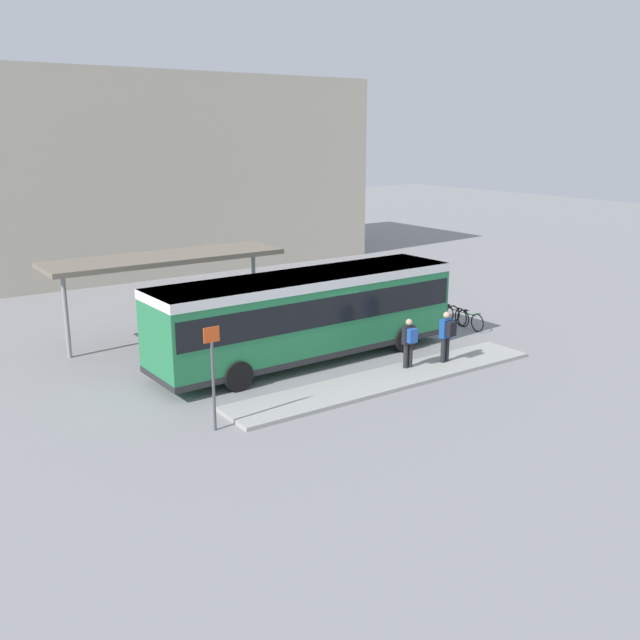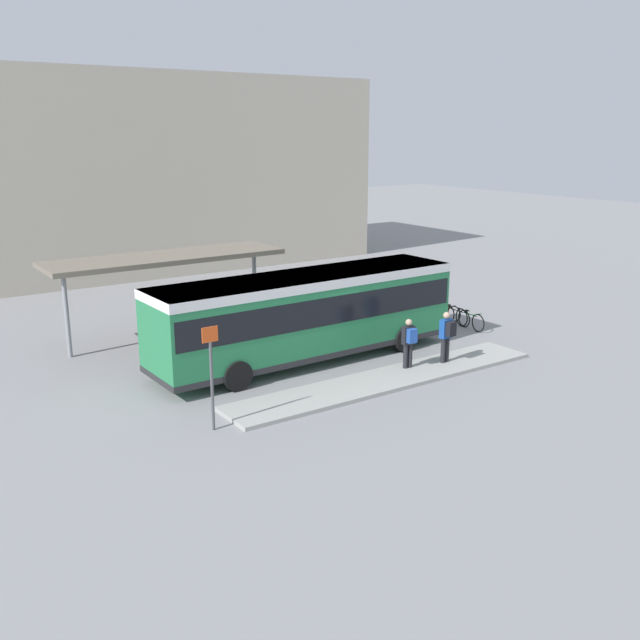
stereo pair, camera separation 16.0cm
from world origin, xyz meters
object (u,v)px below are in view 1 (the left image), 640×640
Objects in this scene: city_bus at (307,311)px; pedestrian_companion at (409,340)px; pedestrian_waiting at (447,334)px; bicycle_green at (469,320)px; bicycle_orange at (444,311)px; platform_sign at (213,374)px; bicycle_yellow at (425,308)px; bicycle_black at (455,315)px.

city_bus reaches higher than pedestrian_companion.
pedestrian_waiting is 4.93m from bicycle_green.
pedestrian_companion is (2.05, -2.86, -0.69)m from city_bus.
bicycle_orange is 13.88m from platform_sign.
city_bus reaches higher than pedestrian_waiting.
bicycle_green is at bearing -3.77° from city_bus.
bicycle_orange is (5.67, 4.12, -0.71)m from pedestrian_companion.
bicycle_yellow is at bearing -40.07° from pedestrian_companion.
bicycle_orange is (4.25, 4.38, -0.76)m from pedestrian_waiting.
platform_sign is at bearing 88.56° from pedestrian_waiting.
pedestrian_waiting is 0.98× the size of bicycle_yellow.
pedestrian_companion is at bearing 4.95° from platform_sign.
bicycle_orange is at bearing 177.53° from bicycle_green.
platform_sign reaches higher than pedestrian_waiting.
bicycle_orange is at bearing -48.00° from pedestrian_waiting.
pedestrian_companion reaches higher than bicycle_orange.
bicycle_black is at bearing 17.11° from platform_sign.
platform_sign is (-12.63, -5.56, 1.18)m from bicycle_yellow.
platform_sign is at bearing 112.95° from bicycle_black.
pedestrian_waiting is at bearing 128.25° from bicycle_orange.
pedestrian_waiting reaches higher than pedestrian_companion.
bicycle_orange is (0.17, 0.81, -0.02)m from bicycle_black.
pedestrian_companion is 7.28m from bicycle_yellow.
city_bus is 4.71m from pedestrian_waiting.
city_bus is 3.58m from pedestrian_companion.
pedestrian_companion is 7.35m from platform_sign.
pedestrian_waiting is 8.75m from platform_sign.
bicycle_black is 1.05× the size of bicycle_orange.
pedestrian_companion is at bearing 126.88° from bicycle_black.
bicycle_yellow is (7.37, 2.07, -1.37)m from city_bus.
bicycle_yellow reaches higher than bicycle_green.
bicycle_yellow is at bearing 15.92° from bicycle_orange.
bicycle_yellow is at bearing 14.61° from city_bus.
pedestrian_companion reaches higher than bicycle_yellow.
pedestrian_companion is 0.93× the size of bicycle_yellow.
pedestrian_waiting is 5.48m from bicycle_black.
pedestrian_waiting is 6.53m from bicycle_yellow.
platform_sign is at bearing 102.50° from bicycle_orange.
pedestrian_companion is 6.46m from bicycle_black.
pedestrian_companion is 0.99× the size of bicycle_black.
pedestrian_companion is at bearing -55.47° from city_bus.
city_bus is 6.38× the size of pedestrian_waiting.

